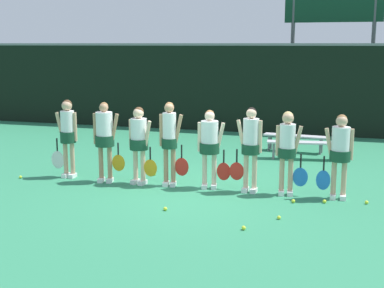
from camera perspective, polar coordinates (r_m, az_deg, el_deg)
The scene contains 23 objects.
ground_plane at distance 11.28m, azimuth 0.06°, elevation -4.68°, with size 140.00×140.00×0.00m, color #2D7F56.
fence_windscreen at distance 18.13m, azimuth 6.71°, elevation 5.93°, with size 60.00×0.08×3.00m.
scoreboard at distance 19.78m, azimuth 14.87°, elevation 13.65°, with size 3.35×0.15×5.38m.
bench_courtside at distance 14.24m, azimuth 11.93°, elevation -0.01°, with size 1.98×0.63×0.47m.
bench_far at distance 15.18m, azimuth 10.95°, elevation 0.68°, with size 1.77×0.53×0.47m.
player_0 at distance 12.27m, azimuth -13.13°, elevation 1.30°, with size 0.65×0.35×1.76m.
player_1 at distance 11.69m, azimuth -9.28°, elevation 0.95°, with size 0.69×0.41×1.75m.
player_2 at distance 11.43m, azimuth -5.67°, elevation 0.58°, with size 0.67×0.40×1.67m.
player_3 at distance 11.23m, azimuth -2.39°, elevation 0.71°, with size 0.62×0.33×1.79m.
player_4 at distance 11.04m, azimuth 1.91°, elevation 0.17°, with size 0.69×0.41×1.65m.
player_5 at distance 10.80m, azimuth 6.25°, elevation 0.15°, with size 0.66×0.37×1.74m.
player_6 at distance 10.71m, azimuth 10.15°, elevation -0.19°, with size 0.65×0.36×1.68m.
player_7 at distance 10.66m, azimuth 15.50°, elevation -0.54°, with size 0.67×0.40×1.66m.
tennis_ball_0 at distance 10.51m, azimuth 13.95°, elevation -5.96°, with size 0.07×0.07×0.07m, color #CCE033.
tennis_ball_1 at distance 9.42m, azimuth 9.26°, elevation -7.75°, with size 0.06×0.06×0.06m, color #CCE033.
tennis_ball_2 at distance 10.40m, azimuth 10.76°, elevation -6.00°, with size 0.07×0.07×0.07m, color #CCE033.
tennis_ball_3 at distance 9.77m, azimuth -2.87°, elevation -6.92°, with size 0.07×0.07×0.07m, color #CCE033.
tennis_ball_4 at distance 12.42m, azimuth 4.29°, elevation -3.11°, with size 0.07×0.07×0.07m, color #CCE033.
tennis_ball_5 at distance 10.67m, azimuth 18.12°, elevation -5.94°, with size 0.07×0.07×0.07m, color #CCE033.
tennis_ball_6 at distance 12.63m, azimuth -17.83°, elevation -3.38°, with size 0.06×0.06×0.06m, color #CCE033.
tennis_ball_7 at distance 12.61m, azimuth 4.46°, elevation -2.89°, with size 0.07×0.07×0.07m, color #CCE033.
tennis_ball_8 at distance 12.33m, azimuth -4.04°, elevation -3.21°, with size 0.07×0.07×0.07m, color #CCE033.
tennis_ball_9 at distance 8.83m, azimuth 5.53°, elevation -8.90°, with size 0.07×0.07×0.07m, color #CCE033.
Camera 1 is at (3.08, -10.43, 2.99)m, focal length 50.00 mm.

